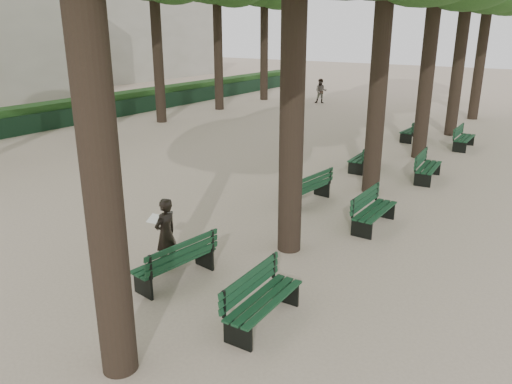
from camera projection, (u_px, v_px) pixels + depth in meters
The scene contains 15 objects.
ground at pixel (146, 285), 9.77m from camera, with size 120.00×120.00×0.00m, color #BCA68E.
bench_left_0 at pixel (175, 268), 9.86m from camera, with size 0.80×1.86×0.92m.
bench_left_1 at pixel (307, 194), 14.23m from camera, with size 0.76×1.85×0.92m.
bench_left_2 at pixel (363, 162), 17.57m from camera, with size 0.64×1.82×0.92m.
bench_left_3 at pixel (412, 134), 22.05m from camera, with size 0.65×1.82×0.92m.
bench_right_0 at pixel (264, 309), 8.44m from camera, with size 0.62×1.81×0.92m.
bench_right_1 at pixel (374, 217), 12.49m from camera, with size 0.58×1.80×0.92m.
bench_right_2 at pixel (428, 172), 16.31m from camera, with size 0.70×1.84×0.92m.
bench_right_3 at pixel (464, 142), 20.52m from camera, with size 0.58×1.80×0.92m.
man_with_map at pixel (166, 234), 10.22m from camera, with size 0.60×0.62×1.54m.
pedestrian_a at pixel (321, 91), 32.42m from camera, with size 0.76×0.31×1.56m, color #262628.
pedestrian_d at pixel (456, 90), 32.66m from camera, with size 0.82×0.34×1.68m, color #262628.
fence at pixel (93, 113), 26.18m from camera, with size 0.08×42.00×0.90m, color black.
hedge at pixel (84, 109), 26.50m from camera, with size 1.20×42.00×1.20m, color #1B4417.
building_far at pixel (125, 40), 49.67m from camera, with size 12.00×16.00×7.00m, color #B7B2A3.
Camera 1 is at (6.60, -6.05, 4.83)m, focal length 35.00 mm.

